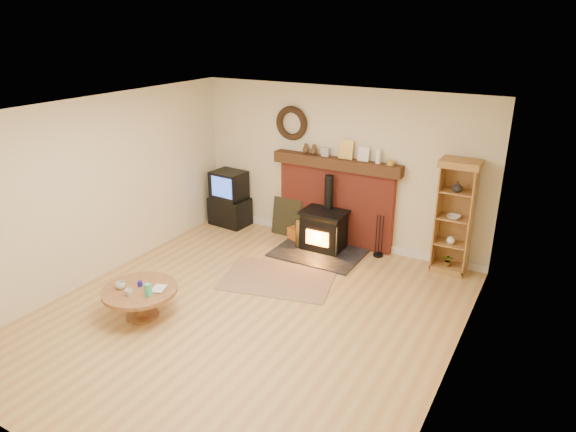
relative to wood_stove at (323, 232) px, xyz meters
The scene contains 11 objects.
ground 2.29m from the wood_stove, 89.39° to the right, with size 5.50×5.50×0.00m, color #B7874C.
room_shell 2.58m from the wood_stove, 89.84° to the right, with size 5.02×5.52×2.61m.
chimney_breast 0.62m from the wood_stove, 86.40° to the left, with size 2.20×0.22×1.78m.
wood_stove is the anchor object (origin of this frame).
area_rug 1.28m from the wood_stove, 95.81° to the right, with size 1.58×1.09×0.01m, color brown.
tv_unit 2.01m from the wood_stove, behind, with size 0.73×0.54×1.01m.
curio_cabinet 2.07m from the wood_stove, ahead, with size 0.56×0.40×1.73m.
firelog_box 0.58m from the wood_stove, 165.80° to the left, with size 0.36×0.22×0.22m, color #D2B509.
leaning_painting 0.88m from the wood_stove, 161.42° to the left, with size 0.55×0.03×0.66m, color black.
fire_tools 0.93m from the wood_stove, 14.77° to the left, with size 0.16×0.16×0.70m.
coffee_table 3.17m from the wood_stove, 110.82° to the right, with size 0.94×0.94×0.56m.
Camera 1 is at (3.26, -4.71, 3.56)m, focal length 32.00 mm.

